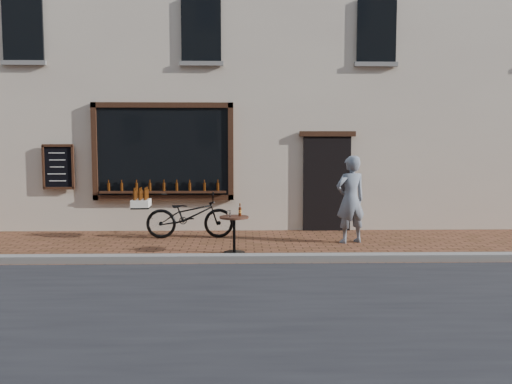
{
  "coord_description": "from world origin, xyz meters",
  "views": [
    {
      "loc": [
        -0.03,
        -8.12,
        1.88
      ],
      "look_at": [
        0.19,
        1.2,
        1.1
      ],
      "focal_mm": 35.0,
      "sensor_mm": 36.0,
      "label": 1
    }
  ],
  "objects": [
    {
      "name": "ground",
      "position": [
        0.0,
        0.0,
        0.0
      ],
      "size": [
        90.0,
        90.0,
        0.0
      ],
      "primitive_type": "plane",
      "color": "#58331C",
      "rests_on": "ground"
    },
    {
      "name": "cargo_bicycle",
      "position": [
        -1.23,
        2.52,
        0.5
      ],
      "size": [
        2.17,
        0.76,
        1.05
      ],
      "rotation": [
        0.0,
        0.0,
        1.63
      ],
      "color": "black",
      "rests_on": "ground"
    },
    {
      "name": "pedestrian",
      "position": [
        2.13,
        1.9,
        0.89
      ],
      "size": [
        0.75,
        0.62,
        1.77
      ],
      "primitive_type": "imported",
      "rotation": [
        0.0,
        0.0,
        3.48
      ],
      "color": "slate",
      "rests_on": "ground"
    },
    {
      "name": "kerb",
      "position": [
        0.0,
        0.2,
        0.06
      ],
      "size": [
        90.0,
        0.25,
        0.12
      ],
      "primitive_type": "cube",
      "color": "slate",
      "rests_on": "ground"
    },
    {
      "name": "bistro_table",
      "position": [
        -0.21,
        0.88,
        0.49
      ],
      "size": [
        0.53,
        0.53,
        0.91
      ],
      "color": "black",
      "rests_on": "ground"
    },
    {
      "name": "shop_building",
      "position": [
        0.0,
        6.5,
        5.0
      ],
      "size": [
        28.0,
        6.2,
        10.0
      ],
      "color": "beige",
      "rests_on": "ground"
    }
  ]
}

